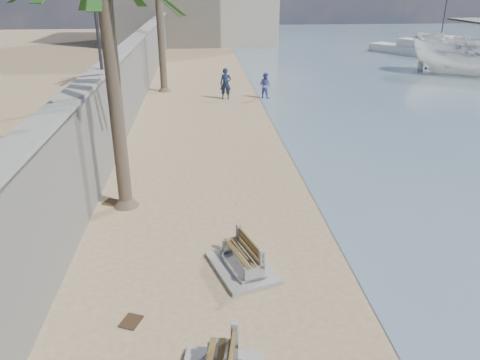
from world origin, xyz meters
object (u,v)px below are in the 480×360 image
person_b (265,84)px  sailboat_west (440,41)px  person_a (226,82)px  yacht_far (405,51)px  boat_cruiser (480,52)px  bench_far (243,257)px

person_b → sailboat_west: size_ratio=0.19×
person_a → person_b: 2.40m
yacht_far → sailboat_west: (7.34, 7.60, -0.05)m
yacht_far → sailboat_west: bearing=-76.0°
person_b → sailboat_west: sailboat_west is taller
person_a → boat_cruiser: (19.24, 6.03, 0.68)m
person_b → bench_far: bearing=116.9°
person_b → yacht_far: 23.87m
bench_far → person_b: bearing=80.6°
boat_cruiser → sailboat_west: size_ratio=0.47×
yacht_far → boat_cruiser: bearing=151.0°
person_b → person_a: bearing=38.8°
yacht_far → person_b: bearing=105.1°
person_a → boat_cruiser: size_ratio=0.49×
person_b → sailboat_west: 34.44m
person_b → boat_cruiser: 17.89m
bench_far → boat_cruiser: (19.88, 24.26, 1.40)m
person_b → sailboat_west: (23.58, 25.09, -0.56)m
yacht_far → sailboat_west: size_ratio=0.81×
person_a → bench_far: bearing=-85.4°
bench_far → person_b: 18.59m
bench_far → yacht_far: (19.26, 35.82, 0.00)m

